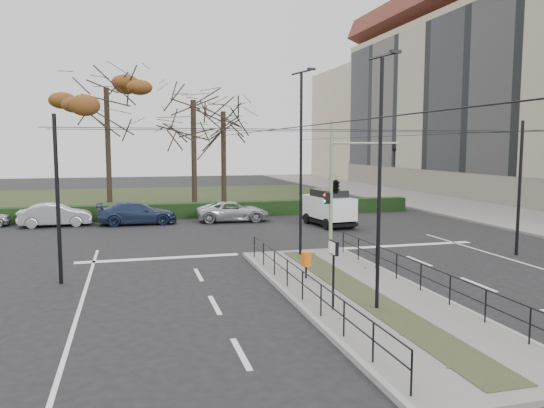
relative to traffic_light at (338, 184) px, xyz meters
The scene contains 20 objects.
ground 5.56m from the traffic_light, 113.49° to the right, with size 140.00×140.00×0.00m, color black.
median_island 7.58m from the traffic_light, 105.19° to the right, with size 4.40×15.00×0.14m, color slate.
sidewalk_east 24.30m from the traffic_light, 47.77° to the left, with size 8.00×90.00×0.14m, color slate.
park 29.09m from the traffic_light, 105.66° to the left, with size 38.00×26.00×0.10m, color #253018.
hedge 16.64m from the traffic_light, 118.40° to the left, with size 38.00×1.00×1.00m, color black.
apartment_block 33.59m from the traffic_light, 37.13° to the left, with size 13.09×52.10×21.64m.
median_railing 7.34m from the traffic_light, 104.97° to the right, with size 4.14×13.24×0.92m.
catenary 3.12m from the traffic_light, 125.44° to the right, with size 20.00×34.00×6.00m.
traffic_light is the anchor object (origin of this frame).
litter_bin 5.62m from the traffic_light, 124.44° to the right, with size 0.37×0.37×0.96m.
info_panel 8.72m from the traffic_light, 112.66° to the right, with size 0.12×0.53×2.03m.
streetlamp_median_near 8.43m from the traffic_light, 103.82° to the right, with size 0.62×0.13×7.42m.
streetlamp_median_far 2.06m from the traffic_light, behind, with size 0.67×0.14×8.05m.
parked_car_second 18.47m from the traffic_light, 137.14° to the left, with size 1.48×4.25×1.40m, color #AFB1B7.
parked_car_third 14.99m from the traffic_light, 125.41° to the left, with size 1.97×4.85×1.41m, color #212E4E.
parked_car_fourth 12.30m from the traffic_light, 101.96° to the left, with size 2.15×4.67×1.30m, color #AFB1B7.
white_van 9.02m from the traffic_light, 71.29° to the left, with size 2.29×4.27×2.24m.
rust_tree 28.32m from the traffic_light, 112.82° to the left, with size 7.75×7.75×12.74m.
bare_tree_center 23.09m from the traffic_light, 93.06° to the left, with size 5.73×5.73×10.23m.
bare_tree_near 22.59m from the traffic_light, 100.00° to the left, with size 6.87×6.87×11.30m.
Camera 1 is at (-7.10, -17.82, 4.87)m, focal length 35.00 mm.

